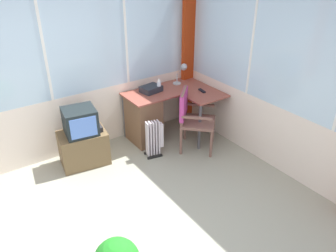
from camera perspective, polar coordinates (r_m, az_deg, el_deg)
ground at (r=3.78m, az=-6.82°, el=-19.06°), size 5.66×4.98×0.06m
north_window_panel at (r=4.70m, az=-19.86°, el=9.13°), size 4.66×0.07×2.65m
east_window_panel at (r=4.40m, az=20.32°, el=7.75°), size 0.07×3.98×2.65m
curtain_corner at (r=5.57m, az=3.48°, el=13.09°), size 0.24×0.09×2.55m
desk at (r=5.19m, az=-3.45°, el=1.74°), size 1.33×1.03×0.76m
desk_lamp at (r=5.40m, az=2.55°, el=9.29°), size 0.23×0.20×0.34m
tv_remote at (r=5.20m, az=5.77°, el=5.98°), size 0.06×0.15×0.02m
spray_bottle at (r=5.14m, az=-1.53°, el=6.95°), size 0.06×0.06×0.22m
paper_tray at (r=5.16m, az=-2.90°, el=6.31°), size 0.33×0.27×0.09m
wooden_armchair at (r=4.91m, az=3.71°, el=2.24°), size 0.68×0.68×0.92m
tv_on_stand at (r=4.79m, az=-14.24°, el=-2.25°), size 0.70×0.53×0.84m
space_heater at (r=4.85m, az=-2.28°, el=-2.08°), size 0.28×0.21×0.56m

